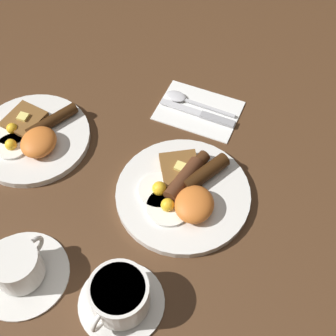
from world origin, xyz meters
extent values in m
plane|color=#4C301C|center=(0.00, 0.00, 0.00)|extent=(3.00, 3.00, 0.00)
cylinder|color=silver|center=(0.00, 0.00, 0.01)|extent=(0.26, 0.26, 0.01)
cylinder|color=white|center=(-0.04, 0.02, 0.02)|extent=(0.08, 0.08, 0.01)
sphere|color=yellow|center=(-0.04, 0.02, 0.03)|extent=(0.03, 0.03, 0.03)
cylinder|color=white|center=(-0.01, 0.04, 0.02)|extent=(0.08, 0.08, 0.01)
sphere|color=yellow|center=(-0.01, 0.04, 0.03)|extent=(0.03, 0.03, 0.03)
ellipsoid|color=orange|center=(-0.03, -0.03, 0.03)|extent=(0.08, 0.07, 0.04)
cylinder|color=#341C0A|center=(0.05, -0.03, 0.03)|extent=(0.10, 0.08, 0.03)
cylinder|color=#3D210F|center=(0.04, 0.00, 0.03)|extent=(0.11, 0.06, 0.02)
cylinder|color=#4B2816|center=(0.02, 0.01, 0.03)|extent=(0.10, 0.05, 0.03)
cube|color=brown|center=(0.04, 0.02, 0.02)|extent=(0.10, 0.10, 0.01)
cube|color=#F4E072|center=(0.04, 0.02, 0.03)|extent=(0.02, 0.02, 0.01)
cylinder|color=silver|center=(0.03, 0.34, 0.01)|extent=(0.24, 0.24, 0.01)
cylinder|color=white|center=(-0.01, 0.36, 0.02)|extent=(0.07, 0.07, 0.01)
sphere|color=yellow|center=(-0.01, 0.36, 0.03)|extent=(0.02, 0.02, 0.02)
cylinder|color=white|center=(0.03, 0.38, 0.02)|extent=(0.07, 0.07, 0.01)
sphere|color=yellow|center=(0.03, 0.38, 0.03)|extent=(0.02, 0.02, 0.02)
ellipsoid|color=orange|center=(0.01, 0.31, 0.03)|extent=(0.08, 0.07, 0.04)
cylinder|color=#331C0A|center=(0.07, 0.31, 0.03)|extent=(0.11, 0.08, 0.02)
cube|color=brown|center=(0.06, 0.37, 0.02)|extent=(0.09, 0.08, 0.01)
cube|color=#F4E072|center=(0.06, 0.37, 0.03)|extent=(0.02, 0.02, 0.01)
cylinder|color=silver|center=(-0.23, 0.03, 0.00)|extent=(0.14, 0.14, 0.01)
cylinder|color=silver|center=(-0.23, 0.03, 0.04)|extent=(0.10, 0.10, 0.06)
cylinder|color=#9E7047|center=(-0.23, 0.03, 0.07)|extent=(0.09, 0.09, 0.00)
torus|color=silver|center=(-0.28, 0.05, 0.04)|extent=(0.04, 0.02, 0.04)
cylinder|color=silver|center=(-0.24, 0.21, 0.00)|extent=(0.16, 0.16, 0.01)
cylinder|color=silver|center=(-0.24, 0.21, 0.04)|extent=(0.08, 0.08, 0.06)
cylinder|color=#9E7047|center=(-0.24, 0.21, 0.07)|extent=(0.07, 0.07, 0.00)
torus|color=silver|center=(-0.20, 0.20, 0.04)|extent=(0.04, 0.02, 0.04)
cube|color=white|center=(0.22, 0.03, 0.00)|extent=(0.14, 0.18, 0.01)
cube|color=silver|center=(0.21, 0.07, 0.01)|extent=(0.02, 0.09, 0.00)
cube|color=#9E9EA3|center=(0.20, -0.01, 0.01)|extent=(0.02, 0.08, 0.01)
ellipsoid|color=silver|center=(0.24, 0.09, 0.01)|extent=(0.04, 0.05, 0.01)
cube|color=silver|center=(0.23, 0.01, 0.01)|extent=(0.02, 0.12, 0.00)
camera|label=1|loc=(-0.46, -0.12, 0.76)|focal=50.00mm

